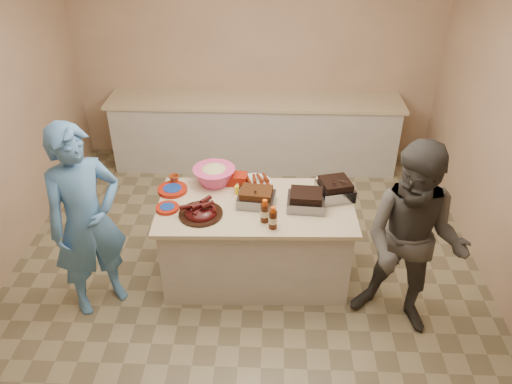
{
  "coord_description": "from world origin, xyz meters",
  "views": [
    {
      "loc": [
        0.24,
        -3.5,
        3.24
      ],
      "look_at": [
        0.1,
        0.11,
        0.9
      ],
      "focal_mm": 35.0,
      "sensor_mm": 36.0,
      "label": 1
    }
  ],
  "objects_px": {
    "rib_platter": "(201,215)",
    "guest_gray": "(396,320)",
    "island": "(256,274)",
    "guest_blue": "(104,299)",
    "plastic_cup": "(175,184)",
    "coleslaw_bowl": "(215,183)",
    "roasting_pan": "(334,197)",
    "bbq_bottle_a": "(265,221)",
    "bbq_bottle_b": "(273,228)",
    "mustard_bottle": "(237,194)"
  },
  "relations": [
    {
      "from": "bbq_bottle_a",
      "to": "plastic_cup",
      "type": "distance_m",
      "value": 1.01
    },
    {
      "from": "rib_platter",
      "to": "bbq_bottle_b",
      "type": "distance_m",
      "value": 0.63
    },
    {
      "from": "guest_gray",
      "to": "rib_platter",
      "type": "bearing_deg",
      "value": -166.94
    },
    {
      "from": "plastic_cup",
      "to": "island",
      "type": "bearing_deg",
      "value": -22.59
    },
    {
      "from": "guest_blue",
      "to": "mustard_bottle",
      "type": "bearing_deg",
      "value": -15.43
    },
    {
      "from": "mustard_bottle",
      "to": "guest_blue",
      "type": "bearing_deg",
      "value": -155.01
    },
    {
      "from": "rib_platter",
      "to": "island",
      "type": "bearing_deg",
      "value": 20.04
    },
    {
      "from": "roasting_pan",
      "to": "guest_gray",
      "type": "relative_size",
      "value": 0.17
    },
    {
      "from": "mustard_bottle",
      "to": "plastic_cup",
      "type": "relative_size",
      "value": 1.15
    },
    {
      "from": "rib_platter",
      "to": "plastic_cup",
      "type": "height_order",
      "value": "rib_platter"
    },
    {
      "from": "rib_platter",
      "to": "coleslaw_bowl",
      "type": "xyz_separation_m",
      "value": [
        0.06,
        0.51,
        0.0
      ]
    },
    {
      "from": "bbq_bottle_b",
      "to": "plastic_cup",
      "type": "xyz_separation_m",
      "value": [
        -0.92,
        0.64,
        0.0
      ]
    },
    {
      "from": "coleslaw_bowl",
      "to": "roasting_pan",
      "type": "bearing_deg",
      "value": -9.63
    },
    {
      "from": "plastic_cup",
      "to": "guest_blue",
      "type": "height_order",
      "value": "plastic_cup"
    },
    {
      "from": "roasting_pan",
      "to": "mustard_bottle",
      "type": "relative_size",
      "value": 2.62
    },
    {
      "from": "rib_platter",
      "to": "roasting_pan",
      "type": "height_order",
      "value": "rib_platter"
    },
    {
      "from": "island",
      "to": "guest_blue",
      "type": "xyz_separation_m",
      "value": [
        -1.35,
        -0.38,
        0.0
      ]
    },
    {
      "from": "rib_platter",
      "to": "mustard_bottle",
      "type": "relative_size",
      "value": 3.41
    },
    {
      "from": "bbq_bottle_b",
      "to": "bbq_bottle_a",
      "type": "bearing_deg",
      "value": 127.91
    },
    {
      "from": "bbq_bottle_b",
      "to": "guest_gray",
      "type": "xyz_separation_m",
      "value": [
        1.08,
        -0.2,
        -0.8
      ]
    },
    {
      "from": "rib_platter",
      "to": "bbq_bottle_a",
      "type": "height_order",
      "value": "bbq_bottle_a"
    },
    {
      "from": "rib_platter",
      "to": "plastic_cup",
      "type": "relative_size",
      "value": 3.92
    },
    {
      "from": "island",
      "to": "plastic_cup",
      "type": "bearing_deg",
      "value": 155.62
    },
    {
      "from": "mustard_bottle",
      "to": "guest_gray",
      "type": "distance_m",
      "value": 1.76
    },
    {
      "from": "bbq_bottle_b",
      "to": "plastic_cup",
      "type": "bearing_deg",
      "value": 144.93
    },
    {
      "from": "roasting_pan",
      "to": "coleslaw_bowl",
      "type": "height_order",
      "value": "coleslaw_bowl"
    },
    {
      "from": "rib_platter",
      "to": "guest_blue",
      "type": "height_order",
      "value": "rib_platter"
    },
    {
      "from": "bbq_bottle_a",
      "to": "guest_blue",
      "type": "relative_size",
      "value": 0.12
    },
    {
      "from": "roasting_pan",
      "to": "guest_gray",
      "type": "xyz_separation_m",
      "value": [
        0.53,
        -0.68,
        -0.8
      ]
    },
    {
      "from": "coleslaw_bowl",
      "to": "guest_blue",
      "type": "relative_size",
      "value": 0.23
    },
    {
      "from": "island",
      "to": "guest_blue",
      "type": "bearing_deg",
      "value": -165.93
    },
    {
      "from": "coleslaw_bowl",
      "to": "guest_blue",
      "type": "distance_m",
      "value": 1.44
    },
    {
      "from": "coleslaw_bowl",
      "to": "guest_blue",
      "type": "height_order",
      "value": "coleslaw_bowl"
    },
    {
      "from": "guest_gray",
      "to": "plastic_cup",
      "type": "bearing_deg",
      "value": -177.83
    },
    {
      "from": "roasting_pan",
      "to": "guest_gray",
      "type": "bearing_deg",
      "value": -67.34
    },
    {
      "from": "bbq_bottle_a",
      "to": "mustard_bottle",
      "type": "bearing_deg",
      "value": 122.87
    },
    {
      "from": "island",
      "to": "rib_platter",
      "type": "xyz_separation_m",
      "value": [
        -0.46,
        -0.17,
        0.8
      ]
    },
    {
      "from": "island",
      "to": "bbq_bottle_b",
      "type": "xyz_separation_m",
      "value": [
        0.15,
        -0.32,
        0.8
      ]
    },
    {
      "from": "coleslaw_bowl",
      "to": "plastic_cup",
      "type": "distance_m",
      "value": 0.37
    },
    {
      "from": "rib_platter",
      "to": "plastic_cup",
      "type": "xyz_separation_m",
      "value": [
        -0.31,
        0.48,
        0.0
      ]
    },
    {
      "from": "rib_platter",
      "to": "plastic_cup",
      "type": "distance_m",
      "value": 0.57
    },
    {
      "from": "island",
      "to": "coleslaw_bowl",
      "type": "bearing_deg",
      "value": 137.53
    },
    {
      "from": "island",
      "to": "bbq_bottle_a",
      "type": "bearing_deg",
      "value": -72.54
    },
    {
      "from": "rib_platter",
      "to": "coleslaw_bowl",
      "type": "distance_m",
      "value": 0.51
    },
    {
      "from": "roasting_pan",
      "to": "coleslaw_bowl",
      "type": "distance_m",
      "value": 1.1
    },
    {
      "from": "island",
      "to": "rib_platter",
      "type": "bearing_deg",
      "value": -161.74
    },
    {
      "from": "bbq_bottle_a",
      "to": "plastic_cup",
      "type": "xyz_separation_m",
      "value": [
        -0.85,
        0.56,
        0.0
      ]
    },
    {
      "from": "island",
      "to": "guest_blue",
      "type": "relative_size",
      "value": 0.99
    },
    {
      "from": "rib_platter",
      "to": "guest_gray",
      "type": "distance_m",
      "value": 1.9
    },
    {
      "from": "coleslaw_bowl",
      "to": "bbq_bottle_a",
      "type": "distance_m",
      "value": 0.75
    }
  ]
}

